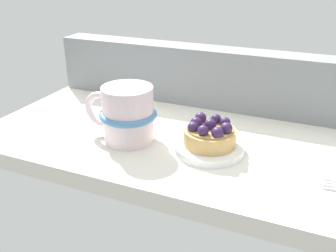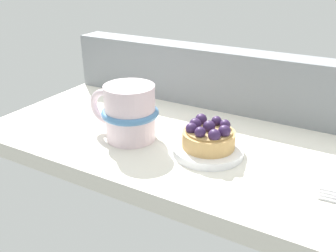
{
  "view_description": "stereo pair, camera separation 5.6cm",
  "coord_description": "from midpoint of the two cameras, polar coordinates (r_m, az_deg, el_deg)",
  "views": [
    {
      "loc": [
        15.59,
        -51.68,
        26.7
      ],
      "look_at": [
        -4.34,
        -5.01,
        3.3
      ],
      "focal_mm": 39.35,
      "sensor_mm": 36.0,
      "label": 1
    },
    {
      "loc": [
        20.6,
        -49.21,
        26.7
      ],
      "look_at": [
        -4.34,
        -5.01,
        3.3
      ],
      "focal_mm": 39.35,
      "sensor_mm": 36.0,
      "label": 2
    }
  ],
  "objects": [
    {
      "name": "ground_plane",
      "position": [
        0.6,
        3.01,
        -2.92
      ],
      "size": [
        72.65,
        34.74,
        2.72
      ],
      "primitive_type": "cube",
      "color": "silver"
    },
    {
      "name": "window_rail_back",
      "position": [
        0.71,
        7.27,
        7.17
      ],
      "size": [
        71.19,
        5.74,
        11.19
      ],
      "primitive_type": "cube",
      "color": "gray",
      "rests_on": "ground_plane"
    },
    {
      "name": "dessert_plate",
      "position": [
        0.55,
        3.53,
        -3.47
      ],
      "size": [
        10.63,
        10.63,
        1.17
      ],
      "color": "white",
      "rests_on": "ground_plane"
    },
    {
      "name": "raspberry_tart",
      "position": [
        0.54,
        3.57,
        -1.29
      ],
      "size": [
        7.8,
        7.8,
        4.13
      ],
      "color": "tan",
      "rests_on": "dessert_plate"
    },
    {
      "name": "coffee_mug",
      "position": [
        0.58,
        -9.2,
        1.8
      ],
      "size": [
        12.42,
        9.05,
        8.9
      ],
      "color": "silver",
      "rests_on": "ground_plane"
    }
  ]
}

